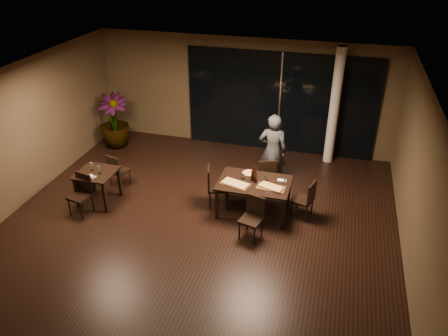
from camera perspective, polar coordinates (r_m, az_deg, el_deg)
ground at (r=9.11m, az=-3.45°, el=-7.54°), size 8.00×8.00×0.00m
wall_back at (r=11.89m, az=2.60°, el=9.73°), size 8.00×0.10×3.00m
wall_front at (r=5.43m, az=-18.37°, el=-19.08°), size 8.00×0.10×3.00m
wall_left at (r=10.27m, az=-25.74°, el=3.56°), size 0.10×8.00×3.00m
wall_right at (r=8.09m, az=24.57°, el=-2.86°), size 0.10×8.00×3.00m
ceiling at (r=7.71m, az=-4.12°, el=10.81°), size 8.00×8.00×0.04m
window_panel at (r=11.69m, az=7.31°, el=8.40°), size 5.00×0.06×2.70m
column at (r=11.25m, az=14.21°, el=7.73°), size 0.24×0.24×3.00m
main_table at (r=9.16m, az=3.96°, el=-2.25°), size 1.50×1.00×0.75m
side_table at (r=9.92m, az=-16.26°, el=-1.16°), size 0.80×0.80×0.75m
chair_main_far at (r=9.93m, az=5.56°, el=-0.82°), size 0.53×0.53×0.90m
chair_main_near at (r=8.58m, az=3.80°, el=-6.14°), size 0.50×0.50×0.87m
chair_main_left at (r=9.46m, az=-1.31°, el=-2.16°), size 0.54×0.54×0.94m
chair_main_right at (r=9.23m, az=10.69°, el=-3.86°), size 0.50×0.50×0.87m
chair_side_far at (r=10.45m, az=-13.83°, el=-0.17°), size 0.48×0.48×0.84m
chair_side_near at (r=9.73m, az=-18.09°, el=-2.94°), size 0.50×0.50×0.90m
diner at (r=10.11m, az=6.36°, el=2.24°), size 0.62×0.43×1.79m
potted_plant at (r=12.42m, az=-14.19°, el=5.96°), size 1.00×1.00×1.48m
pizza_board_left at (r=9.01m, az=1.48°, el=-2.13°), size 0.67×0.46×0.01m
pizza_board_right at (r=8.95m, az=6.16°, el=-2.56°), size 0.60×0.33×0.01m
oblong_pizza_left at (r=9.01m, az=1.48°, el=-2.04°), size 0.58×0.39×0.02m
oblong_pizza_right at (r=8.94m, az=6.17°, el=-2.47°), size 0.51×0.35×0.02m
round_pizza at (r=9.43m, az=3.29°, el=-0.67°), size 0.28×0.28×0.01m
bottle_a at (r=9.10m, az=3.75°, el=-0.78°), size 0.07×0.07×0.32m
bottle_b at (r=9.05m, az=4.12°, el=-1.10°), size 0.06×0.06×0.28m
bottle_c at (r=9.12m, az=4.02°, el=-0.72°), size 0.07×0.07×0.32m
tumbler_left at (r=9.21m, az=2.49°, el=-1.13°), size 0.08×0.08×0.09m
tumbler_right at (r=9.18m, az=5.48°, el=-1.37°), size 0.08×0.08×0.09m
napkin_near at (r=8.96m, az=7.15°, el=-2.59°), size 0.20×0.15×0.01m
napkin_far at (r=9.23m, az=7.56°, el=-1.61°), size 0.19×0.12×0.01m
wine_glass_a at (r=9.92m, az=-16.92°, el=0.16°), size 0.08×0.08×0.18m
wine_glass_b at (r=9.75m, az=-16.02°, el=-0.19°), size 0.08×0.08×0.19m
side_napkin at (r=9.71m, az=-16.91°, el=-1.06°), size 0.20×0.15×0.01m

